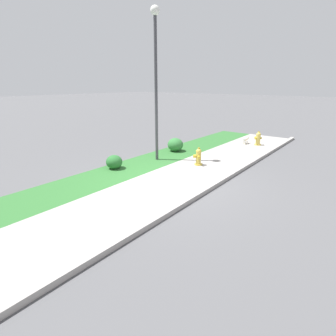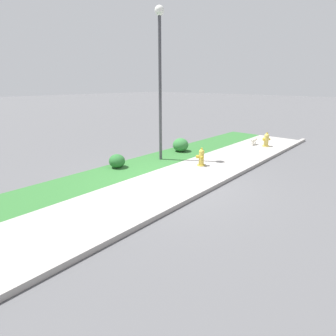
# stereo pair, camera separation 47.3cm
# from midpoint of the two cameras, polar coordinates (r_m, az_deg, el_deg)

# --- Properties ---
(ground_plane) EXTENTS (120.00, 120.00, 0.00)m
(ground_plane) POSITION_cam_midpoint_polar(r_m,az_deg,el_deg) (7.91, -1.00, -3.09)
(ground_plane) COLOR #515154
(sidewalk_pavement) EXTENTS (18.00, 2.25, 0.01)m
(sidewalk_pavement) POSITION_cam_midpoint_polar(r_m,az_deg,el_deg) (7.91, -1.00, -3.06)
(sidewalk_pavement) COLOR #9E9993
(sidewalk_pavement) RESTS_ON ground
(grass_verge) EXTENTS (18.00, 1.72, 0.01)m
(grass_verge) POSITION_cam_midpoint_polar(r_m,az_deg,el_deg) (9.23, -10.58, -0.26)
(grass_verge) COLOR #2D662D
(grass_verge) RESTS_ON ground
(street_curb) EXTENTS (18.00, 0.16, 0.12)m
(street_curb) POSITION_cam_midpoint_polar(r_m,az_deg,el_deg) (7.24, 6.40, -4.76)
(street_curb) COLOR #9E9993
(street_curb) RESTS_ON ground
(fire_hydrant_far_end) EXTENTS (0.38, 0.37, 0.67)m
(fire_hydrant_far_end) POSITION_cam_midpoint_polar(r_m,az_deg,el_deg) (13.20, 18.05, 6.07)
(fire_hydrant_far_end) COLOR gold
(fire_hydrant_far_end) RESTS_ON ground
(fire_hydrant_at_driveway) EXTENTS (0.34, 0.34, 0.66)m
(fire_hydrant_at_driveway) POSITION_cam_midpoint_polar(r_m,az_deg,el_deg) (9.48, 5.21, 2.42)
(fire_hydrant_at_driveway) COLOR gold
(fire_hydrant_at_driveway) RESTS_ON ground
(small_white_dog) EXTENTS (0.49, 0.20, 0.38)m
(small_white_dog) POSITION_cam_midpoint_polar(r_m,az_deg,el_deg) (13.33, 15.61, 6.02)
(small_white_dog) COLOR silver
(small_white_dog) RESTS_ON ground
(street_lamp) EXTENTS (0.32, 0.32, 5.30)m
(street_lamp) POSITION_cam_midpoint_polar(r_m,az_deg,el_deg) (9.87, -4.16, 21.38)
(street_lamp) COLOR #3D3D42
(street_lamp) RESTS_ON ground
(shrub_bush_mid_verge) EXTENTS (0.68, 0.68, 0.58)m
(shrub_bush_mid_verge) POSITION_cam_midpoint_polar(r_m,az_deg,el_deg) (11.44, 0.43, 5.10)
(shrub_bush_mid_verge) COLOR #337538
(shrub_bush_mid_verge) RESTS_ON ground
(shrub_bush_near_lamp) EXTENTS (0.56, 0.56, 0.48)m
(shrub_bush_near_lamp) POSITION_cam_midpoint_polar(r_m,az_deg,el_deg) (9.32, -13.07, 1.28)
(shrub_bush_near_lamp) COLOR #28662D
(shrub_bush_near_lamp) RESTS_ON ground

